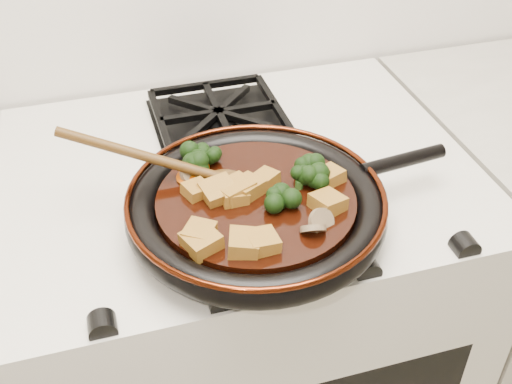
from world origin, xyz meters
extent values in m
cube|color=beige|center=(0.00, 1.69, 0.45)|extent=(0.76, 0.60, 0.90)
cylinder|color=black|center=(-0.02, 1.53, 0.93)|extent=(0.34, 0.34, 0.01)
torus|color=black|center=(-0.02, 1.53, 0.94)|extent=(0.37, 0.37, 0.04)
torus|color=#431709|center=(-0.02, 1.53, 0.96)|extent=(0.37, 0.37, 0.01)
cylinder|color=black|center=(0.22, 1.56, 0.96)|extent=(0.14, 0.04, 0.02)
cylinder|color=black|center=(-0.02, 1.53, 0.95)|extent=(0.28, 0.28, 0.02)
cube|color=olive|center=(-0.04, 1.44, 0.97)|extent=(0.04, 0.04, 0.03)
cube|color=olive|center=(-0.05, 1.54, 0.97)|extent=(0.04, 0.04, 0.03)
cube|color=olive|center=(0.00, 1.56, 0.97)|extent=(0.05, 0.05, 0.02)
cube|color=olive|center=(0.10, 1.54, 0.97)|extent=(0.05, 0.05, 0.02)
cube|color=olive|center=(-0.03, 1.55, 0.97)|extent=(0.06, 0.06, 0.03)
cube|color=olive|center=(-0.10, 1.56, 0.97)|extent=(0.04, 0.04, 0.02)
cube|color=olive|center=(-0.07, 1.55, 0.97)|extent=(0.05, 0.05, 0.03)
cube|color=olive|center=(-0.11, 1.47, 0.97)|extent=(0.05, 0.05, 0.03)
cube|color=olive|center=(-0.06, 1.44, 0.97)|extent=(0.05, 0.05, 0.03)
cube|color=olive|center=(0.07, 1.48, 0.97)|extent=(0.05, 0.05, 0.03)
cube|color=olive|center=(-0.04, 1.55, 0.97)|extent=(0.06, 0.06, 0.03)
cube|color=olive|center=(-0.11, 1.46, 0.97)|extent=(0.06, 0.06, 0.03)
cylinder|color=#A33D04|center=(-0.08, 1.62, 0.96)|extent=(0.03, 0.03, 0.01)
cylinder|color=#A33D04|center=(-0.10, 1.60, 0.96)|extent=(0.03, 0.03, 0.02)
cylinder|color=#A33D04|center=(0.02, 1.52, 0.96)|extent=(0.03, 0.03, 0.01)
cylinder|color=#A33D04|center=(-0.06, 1.56, 0.96)|extent=(0.03, 0.03, 0.02)
cylinder|color=#7A6446|center=(0.03, 1.44, 0.97)|extent=(0.04, 0.03, 0.03)
cylinder|color=#7A6446|center=(0.05, 1.45, 0.97)|extent=(0.04, 0.04, 0.03)
cylinder|color=#7A6446|center=(-0.09, 1.60, 0.97)|extent=(0.05, 0.05, 0.03)
cylinder|color=#7A6446|center=(0.08, 1.58, 0.97)|extent=(0.04, 0.04, 0.03)
ellipsoid|color=#4B2F10|center=(-0.05, 1.58, 0.96)|extent=(0.07, 0.06, 0.02)
cylinder|color=#4B2F10|center=(-0.16, 1.62, 1.00)|extent=(0.02, 0.02, 0.25)
camera|label=1|loc=(-0.22, 0.86, 1.52)|focal=45.00mm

